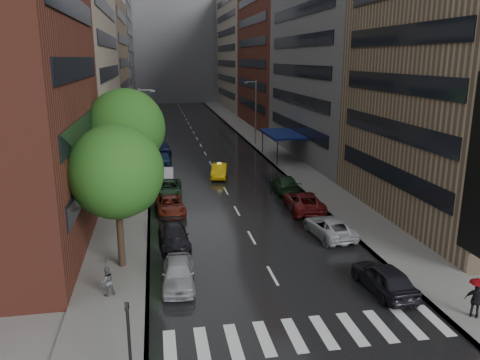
% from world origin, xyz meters
% --- Properties ---
extents(ground, '(220.00, 220.00, 0.00)m').
position_xyz_m(ground, '(0.00, 0.00, 0.00)').
color(ground, gray).
rests_on(ground, ground).
extents(road, '(14.00, 140.00, 0.01)m').
position_xyz_m(road, '(0.00, 50.00, 0.01)').
color(road, black).
rests_on(road, ground).
extents(sidewalk_left, '(4.00, 140.00, 0.15)m').
position_xyz_m(sidewalk_left, '(-9.00, 50.00, 0.07)').
color(sidewalk_left, gray).
rests_on(sidewalk_left, ground).
extents(sidewalk_right, '(4.00, 140.00, 0.15)m').
position_xyz_m(sidewalk_right, '(9.00, 50.00, 0.07)').
color(sidewalk_right, gray).
rests_on(sidewalk_right, ground).
extents(crosswalk, '(13.15, 2.80, 0.01)m').
position_xyz_m(crosswalk, '(0.20, -2.00, 0.01)').
color(crosswalk, silver).
rests_on(crosswalk, ground).
extents(buildings_left, '(8.00, 108.00, 38.00)m').
position_xyz_m(buildings_left, '(-15.00, 58.79, 15.99)').
color(buildings_left, maroon).
rests_on(buildings_left, ground).
extents(buildings_right, '(8.05, 109.10, 36.00)m').
position_xyz_m(buildings_right, '(15.00, 56.70, 15.03)').
color(buildings_right, '#937A5B').
rests_on(buildings_right, ground).
extents(building_far, '(40.00, 14.00, 32.00)m').
position_xyz_m(building_far, '(0.00, 118.00, 16.00)').
color(building_far, slate).
rests_on(building_far, ground).
extents(tree_near, '(5.43, 5.43, 8.65)m').
position_xyz_m(tree_near, '(-8.60, 6.64, 5.92)').
color(tree_near, '#382619').
rests_on(tree_near, ground).
extents(tree_mid, '(6.22, 6.22, 9.92)m').
position_xyz_m(tree_mid, '(-8.60, 17.89, 6.79)').
color(tree_mid, '#382619').
rests_on(tree_mid, ground).
extents(tree_far, '(5.64, 5.64, 8.98)m').
position_xyz_m(tree_far, '(-8.60, 30.24, 6.15)').
color(tree_far, '#382619').
rests_on(tree_far, ground).
extents(taxi, '(2.36, 4.58, 1.44)m').
position_xyz_m(taxi, '(0.12, 27.31, 0.72)').
color(taxi, yellow).
rests_on(taxi, ground).
extents(parked_cars_left, '(2.65, 42.08, 1.49)m').
position_xyz_m(parked_cars_left, '(-5.40, 20.92, 0.70)').
color(parked_cars_left, '#9A9A9F').
rests_on(parked_cars_left, ground).
extents(parked_cars_right, '(3.06, 24.75, 1.59)m').
position_xyz_m(parked_cars_right, '(5.40, 12.38, 0.76)').
color(parked_cars_right, black).
rests_on(parked_cars_right, ground).
extents(ped_black_umbrella, '(0.96, 0.98, 2.09)m').
position_xyz_m(ped_black_umbrella, '(-9.12, 3.07, 1.40)').
color(ped_black_umbrella, '#4E4D53').
rests_on(ped_black_umbrella, sidewalk_left).
extents(ped_red_umbrella, '(1.06, 0.99, 2.01)m').
position_xyz_m(ped_red_umbrella, '(8.37, -2.29, 1.32)').
color(ped_red_umbrella, black).
rests_on(ped_red_umbrella, sidewalk_right).
extents(traffic_light, '(0.18, 0.15, 3.45)m').
position_xyz_m(traffic_light, '(-7.60, -4.23, 2.23)').
color(traffic_light, black).
rests_on(traffic_light, sidewalk_left).
extents(street_lamp_left, '(1.74, 0.22, 9.00)m').
position_xyz_m(street_lamp_left, '(-7.72, 30.00, 4.89)').
color(street_lamp_left, gray).
rests_on(street_lamp_left, sidewalk_left).
extents(street_lamp_right, '(1.74, 0.22, 9.00)m').
position_xyz_m(street_lamp_right, '(7.72, 45.00, 4.89)').
color(street_lamp_right, gray).
rests_on(street_lamp_right, sidewalk_right).
extents(awning, '(4.00, 8.00, 3.12)m').
position_xyz_m(awning, '(8.98, 35.00, 3.13)').
color(awning, navy).
rests_on(awning, sidewalk_right).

